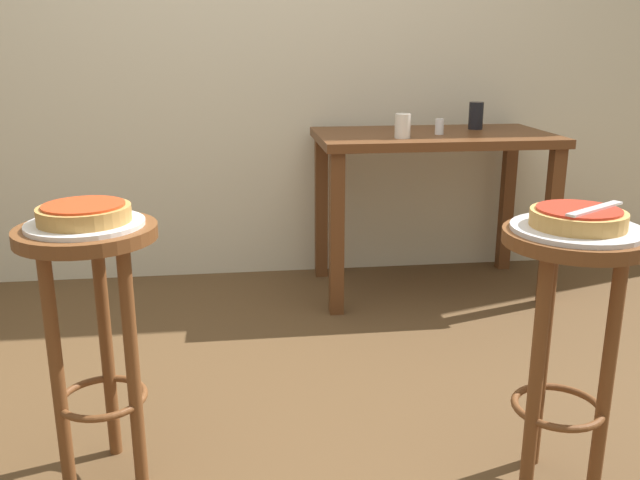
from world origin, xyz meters
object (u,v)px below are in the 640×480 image
stool_foreground (568,307)px  cup_near_edge (403,126)px  condiment_shaker (439,127)px  pizza_server_knife (595,209)px  stool_middle (93,301)px  cup_far_edge (476,116)px  pizza_foreground (578,218)px  serving_plate_middle (85,224)px  pizza_middle (84,213)px  dining_table (432,160)px  serving_plate_foreground (577,229)px

stool_foreground → cup_near_edge: 1.44m
condiment_shaker → pizza_server_knife: 1.52m
stool_middle → cup_far_edge: (1.54, 1.46, 0.31)m
pizza_foreground → serving_plate_middle: 1.22m
pizza_foreground → cup_far_edge: (0.34, 1.67, 0.07)m
pizza_middle → cup_near_edge: 1.64m
pizza_server_knife → serving_plate_middle: bearing=137.7°
serving_plate_middle → dining_table: bearing=46.1°
serving_plate_middle → pizza_server_knife: 1.25m
stool_foreground → condiment_shaker: condiment_shaker is taller
stool_foreground → cup_near_edge: bearing=93.6°
serving_plate_foreground → pizza_server_knife: 0.07m
pizza_middle → dining_table: 1.88m
stool_middle → cup_near_edge: cup_near_edge is taller
cup_near_edge → serving_plate_foreground: bearing=-86.4°
stool_middle → serving_plate_middle: bearing=-172.9°
stool_foreground → cup_near_edge: cup_near_edge is taller
dining_table → cup_far_edge: size_ratio=8.40×
serving_plate_foreground → pizza_foreground: (0.00, -0.00, 0.03)m
cup_far_edge → pizza_server_knife: cup_far_edge is taller
dining_table → cup_near_edge: 0.30m
pizza_middle → cup_far_edge: 2.13m
pizza_foreground → dining_table: size_ratio=0.21×
serving_plate_foreground → cup_near_edge: size_ratio=3.02×
pizza_middle → cup_far_edge: bearing=43.5°
pizza_middle → serving_plate_foreground: bearing=-9.6°
pizza_foreground → cup_far_edge: cup_far_edge is taller
stool_middle → condiment_shaker: size_ratio=10.24×
cup_far_edge → serving_plate_middle: bearing=-136.5°
stool_foreground → dining_table: (0.10, 1.56, 0.11)m
stool_foreground → serving_plate_foreground: serving_plate_foreground is taller
cup_near_edge → pizza_server_knife: (0.12, -1.42, -0.03)m
dining_table → serving_plate_foreground: bearing=-93.6°
dining_table → pizza_server_knife: size_ratio=4.92×
pizza_server_knife → cup_far_edge: bearing=47.7°
stool_foreground → cup_far_edge: bearing=78.6°
pizza_middle → pizza_server_knife: bearing=-10.3°
serving_plate_foreground → pizza_server_knife: bearing=-33.7°
serving_plate_middle → cup_far_edge: cup_far_edge is taller
stool_foreground → cup_far_edge: 1.73m
serving_plate_middle → condiment_shaker: (1.31, 1.30, 0.07)m
pizza_middle → dining_table: bearing=46.1°
stool_middle → pizza_middle: size_ratio=3.14×
stool_middle → pizza_server_knife: pizza_server_knife is taller
pizza_foreground → condiment_shaker: (0.11, 1.50, 0.04)m
serving_plate_middle → dining_table: dining_table is taller
pizza_middle → condiment_shaker: condiment_shaker is taller
serving_plate_foreground → cup_near_edge: bearing=93.6°
serving_plate_foreground → pizza_server_knife: (0.03, -0.02, 0.06)m
pizza_foreground → pizza_server_knife: size_ratio=1.04×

